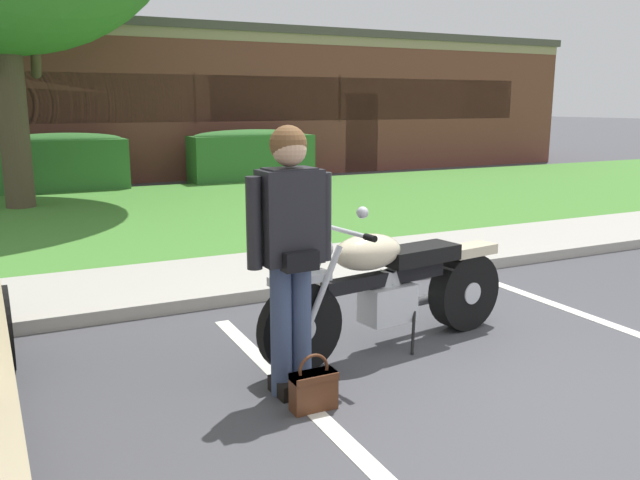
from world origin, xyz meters
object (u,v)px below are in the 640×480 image
Objects in this scene: rider_person at (290,242)px; handbag at (314,387)px; hedge_center_right at (252,155)px; brick_building at (149,102)px; motorcycle at (399,285)px; hedge_center_left at (63,161)px.

handbag is at bearing -86.62° from rider_person.
hedge_center_right is at bearing 71.44° from handbag.
brick_building is at bearing 81.10° from handbag.
brick_building reaches higher than hedge_center_right.
rider_person is (-1.06, -0.39, 0.51)m from motorcycle.
motorcycle is 0.87× the size of hedge_center_left.
motorcycle is 1.31× the size of rider_person.
brick_building is at bearing 100.07° from hedge_center_right.
handbag is (-1.05, -0.68, -0.34)m from motorcycle.
motorcycle is at bearing -82.13° from hedge_center_left.
brick_building is at bearing 62.69° from hedge_center_left.
hedge_center_left is at bearing 92.08° from handbag.
motorcycle is 10.62m from hedge_center_left.
hedge_center_left is 0.88× the size of hedge_center_right.
rider_person is 17.15m from brick_building.
hedge_center_right is 0.13× the size of brick_building.
brick_building reaches higher than rider_person.
hedge_center_left is at bearing 97.87° from motorcycle.
hedge_center_left is at bearing 92.04° from rider_person.
hedge_center_right is (2.71, 10.52, 0.17)m from motorcycle.
hedge_center_right is at bearing 75.53° from motorcycle.
motorcycle is 1.29m from handbag.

